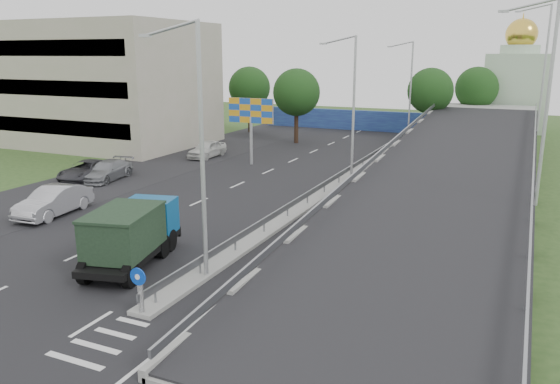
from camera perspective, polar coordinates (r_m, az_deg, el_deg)
The scene contains 23 objects.
ground at distance 18.92m, azimuth -18.47°, elevation -15.02°, with size 160.00×160.00×0.00m, color #2D4C1E.
road_surface at distance 36.18m, azimuth -0.37°, elevation -0.17°, with size 26.00×90.00×0.04m, color black.
parking_strip at distance 43.14m, azimuth -16.25°, elevation 1.62°, with size 8.00×90.00×0.05m, color black.
median at distance 38.71m, azimuth 6.16°, elevation 0.86°, with size 1.00×44.00×0.20m, color gray.
overpass_ramp at distance 36.77m, azimuth 17.39°, elevation 2.20°, with size 10.00×50.00×3.50m.
median_guardrail at distance 38.56m, azimuth 6.18°, elevation 1.80°, with size 0.09×44.00×0.71m.
sign_bollard at distance 19.91m, azimuth -14.44°, elevation -9.87°, with size 0.64×0.23×1.67m.
lamp_post_near at distance 21.49m, azimuth -8.62°, elevation 5.50°, with size 2.74×0.18×10.08m.
lamp_post_mid at distance 39.67m, azimuth 7.46°, elevation 9.50°, with size 2.74×0.18×10.08m.
lamp_post_far at distance 59.03m, azimuth 13.32°, elevation 10.78°, with size 2.74×0.18×10.08m.
beige_building at distance 60.56m, azimuth -19.47°, elevation 10.62°, with size 24.00×14.00×12.00m, color #A09E86.
blue_wall at distance 66.16m, azimuth 10.63°, elevation 7.24°, with size 30.00×0.50×2.40m, color navy.
church at distance 71.91m, azimuth 23.45°, elevation 10.16°, with size 7.00×7.00×13.80m.
billboard at distance 45.13m, azimuth -3.06°, elevation 8.10°, with size 4.00×0.24×5.50m.
tree_left_mid at distance 56.29m, azimuth 1.74°, elevation 10.35°, with size 4.80×4.80×7.60m.
tree_median_far at distance 60.70m, azimuth 15.45°, elevation 10.14°, with size 4.80×4.80×7.60m.
tree_left_far at distance 64.22m, azimuth -3.21°, elevation 10.82°, with size 4.80×4.80×7.60m.
tree_ramp_far at distance 67.14m, azimuth 19.86°, elevation 10.16°, with size 4.80×4.80×7.60m.
dump_truck at distance 24.67m, azimuth -15.19°, elevation -4.05°, with size 3.58×6.42×2.68m.
parked_car_b at distance 33.78m, azimuth -22.57°, elevation -0.89°, with size 1.75×5.03×1.66m, color #ACACB2.
parked_car_c at distance 42.47m, azimuth -19.53°, elevation 2.15°, with size 2.34×5.07×1.41m, color #323237.
parked_car_d at distance 41.88m, azimuth -17.62°, elevation 2.14°, with size 1.98×4.87×1.41m, color gray.
parked_car_e at distance 49.19m, azimuth -7.63°, elevation 4.47°, with size 1.79×4.45×1.51m, color silver.
Camera 1 is at (11.73, -11.79, 9.03)m, focal length 35.00 mm.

